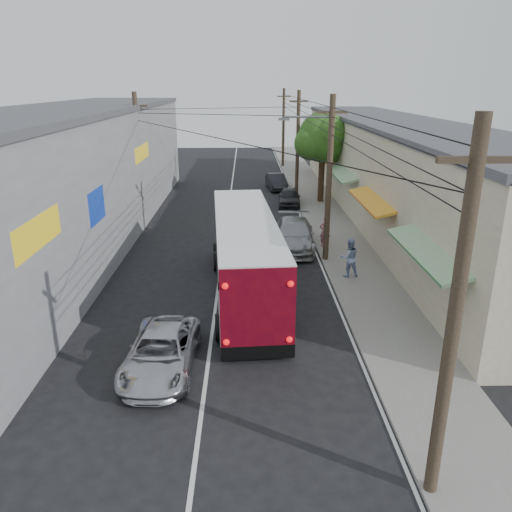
{
  "coord_description": "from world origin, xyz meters",
  "views": [
    {
      "loc": [
        1.25,
        -10.49,
        8.43
      ],
      "look_at": [
        1.65,
        9.2,
        1.61
      ],
      "focal_mm": 35.0,
      "sensor_mm": 36.0,
      "label": 1
    }
  ],
  "objects_px": {
    "parked_car_mid": "(289,197)",
    "parked_suv": "(294,235)",
    "parked_car_far": "(276,182)",
    "pedestrian_far": "(349,258)",
    "pedestrian_near": "(325,231)",
    "jeepney": "(161,352)",
    "coach_bus": "(245,255)"
  },
  "relations": [
    {
      "from": "parked_car_mid",
      "to": "parked_suv",
      "type": "bearing_deg",
      "value": -88.97
    },
    {
      "from": "parked_car_far",
      "to": "pedestrian_far",
      "type": "xyz_separation_m",
      "value": [
        2.08,
        -20.45,
        0.38
      ]
    },
    {
      "from": "parked_car_mid",
      "to": "pedestrian_near",
      "type": "relative_size",
      "value": 2.24
    },
    {
      "from": "parked_suv",
      "to": "parked_car_mid",
      "type": "bearing_deg",
      "value": 91.07
    },
    {
      "from": "pedestrian_far",
      "to": "parked_car_mid",
      "type": "bearing_deg",
      "value": -92.18
    },
    {
      "from": "parked_car_mid",
      "to": "parked_car_far",
      "type": "relative_size",
      "value": 0.97
    },
    {
      "from": "parked_car_mid",
      "to": "jeepney",
      "type": "bearing_deg",
      "value": -100.32
    },
    {
      "from": "coach_bus",
      "to": "pedestrian_far",
      "type": "height_order",
      "value": "coach_bus"
    },
    {
      "from": "jeepney",
      "to": "parked_car_far",
      "type": "relative_size",
      "value": 1.15
    },
    {
      "from": "parked_car_far",
      "to": "parked_suv",
      "type": "bearing_deg",
      "value": -96.4
    },
    {
      "from": "parked_car_mid",
      "to": "pedestrian_far",
      "type": "relative_size",
      "value": 2.1
    },
    {
      "from": "coach_bus",
      "to": "parked_car_mid",
      "type": "relative_size",
      "value": 3.08
    },
    {
      "from": "parked_suv",
      "to": "pedestrian_far",
      "type": "bearing_deg",
      "value": -60.41
    },
    {
      "from": "parked_car_far",
      "to": "pedestrian_far",
      "type": "height_order",
      "value": "pedestrian_far"
    },
    {
      "from": "coach_bus",
      "to": "parked_car_far",
      "type": "height_order",
      "value": "coach_bus"
    },
    {
      "from": "jeepney",
      "to": "parked_suv",
      "type": "bearing_deg",
      "value": 68.59
    },
    {
      "from": "parked_suv",
      "to": "pedestrian_near",
      "type": "bearing_deg",
      "value": 3.02
    },
    {
      "from": "jeepney",
      "to": "parked_suv",
      "type": "xyz_separation_m",
      "value": [
        5.2,
        11.99,
        0.14
      ]
    },
    {
      "from": "parked_suv",
      "to": "parked_car_far",
      "type": "relative_size",
      "value": 1.35
    },
    {
      "from": "pedestrian_near",
      "to": "coach_bus",
      "type": "bearing_deg",
      "value": 49.94
    },
    {
      "from": "jeepney",
      "to": "parked_car_mid",
      "type": "bearing_deg",
      "value": 77.23
    },
    {
      "from": "jeepney",
      "to": "pedestrian_far",
      "type": "relative_size",
      "value": 2.48
    },
    {
      "from": "parked_car_mid",
      "to": "pedestrian_far",
      "type": "height_order",
      "value": "pedestrian_far"
    },
    {
      "from": "coach_bus",
      "to": "parked_car_mid",
      "type": "distance_m",
      "value": 16.29
    },
    {
      "from": "parked_suv",
      "to": "parked_car_mid",
      "type": "xyz_separation_m",
      "value": [
        0.6,
        9.96,
        -0.12
      ]
    },
    {
      "from": "coach_bus",
      "to": "jeepney",
      "type": "xyz_separation_m",
      "value": [
        -2.59,
        -6.02,
        -1.09
      ]
    },
    {
      "from": "coach_bus",
      "to": "parked_car_far",
      "type": "xyz_separation_m",
      "value": [
        2.61,
        21.97,
        -1.07
      ]
    },
    {
      "from": "coach_bus",
      "to": "jeepney",
      "type": "height_order",
      "value": "coach_bus"
    },
    {
      "from": "pedestrian_near",
      "to": "pedestrian_far",
      "type": "relative_size",
      "value": 0.94
    },
    {
      "from": "coach_bus",
      "to": "parked_car_mid",
      "type": "height_order",
      "value": "coach_bus"
    },
    {
      "from": "pedestrian_near",
      "to": "pedestrian_far",
      "type": "bearing_deg",
      "value": 91.17
    },
    {
      "from": "jeepney",
      "to": "parked_car_far",
      "type": "xyz_separation_m",
      "value": [
        5.2,
        27.99,
        0.02
      ]
    }
  ]
}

